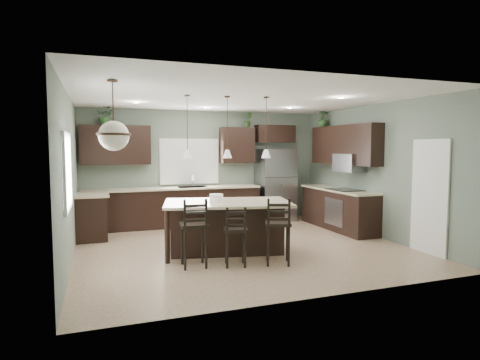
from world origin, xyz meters
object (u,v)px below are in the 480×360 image
at_px(kitchen_island, 228,227).
at_px(plant_back_left, 105,116).
at_px(serving_dish, 216,198).
at_px(bar_stool_right, 278,231).
at_px(bar_stool_center, 235,236).
at_px(bar_stool_left, 194,232).
at_px(refrigerator, 275,185).

bearing_deg(kitchen_island, plant_back_left, 137.52).
bearing_deg(serving_dish, bar_stool_right, -53.68).
distance_m(bar_stool_center, plant_back_left, 4.61).
relative_size(kitchen_island, bar_stool_center, 2.29).
bearing_deg(bar_stool_left, bar_stool_center, -11.38).
xyz_separation_m(serving_dish, plant_back_left, (-1.78, 2.78, 1.61)).
relative_size(refrigerator, kitchen_island, 0.83).
distance_m(bar_stool_left, plant_back_left, 4.22).
bearing_deg(refrigerator, plant_back_left, 177.48).
bearing_deg(kitchen_island, refrigerator, 63.17).
xyz_separation_m(kitchen_island, bar_stool_right, (0.55, -0.97, 0.09)).
bearing_deg(bar_stool_left, refrigerator, 52.51).
height_order(bar_stool_left, bar_stool_right, bar_stool_left).
bearing_deg(plant_back_left, kitchen_island, -54.93).
relative_size(serving_dish, bar_stool_left, 0.22).
relative_size(bar_stool_right, plant_back_left, 2.63).
distance_m(kitchen_island, serving_dish, 0.57).
bearing_deg(serving_dish, plant_back_left, 122.73).
xyz_separation_m(serving_dish, bar_stool_left, (-0.58, -0.71, -0.44)).
distance_m(refrigerator, bar_stool_center, 4.19).
xyz_separation_m(bar_stool_left, bar_stool_center, (0.64, -0.18, -0.07)).
height_order(kitchen_island, bar_stool_right, bar_stool_right).
height_order(refrigerator, serving_dish, refrigerator).
bearing_deg(refrigerator, kitchen_island, -129.27).
relative_size(serving_dish, plant_back_left, 0.57).
bearing_deg(bar_stool_right, kitchen_island, 141.35).
distance_m(bar_stool_left, bar_stool_center, 0.66).
relative_size(kitchen_island, plant_back_left, 5.33).
distance_m(bar_stool_center, bar_stool_right, 0.70).
bearing_deg(bar_stool_center, refrigerator, 71.27).
xyz_separation_m(kitchen_island, plant_back_left, (-1.98, 2.82, 2.15)).
bearing_deg(bar_stool_right, serving_dish, 148.16).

